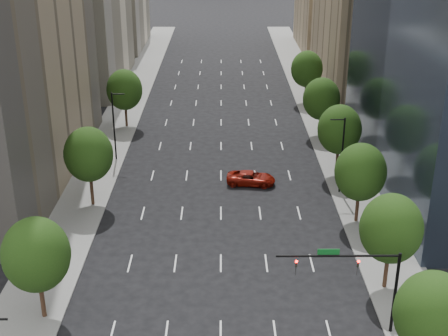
{
  "coord_description": "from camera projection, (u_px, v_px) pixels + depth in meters",
  "views": [
    {
      "loc": [
        0.11,
        -8.32,
        30.02
      ],
      "look_at": [
        0.31,
        43.48,
        8.0
      ],
      "focal_mm": 49.26,
      "sensor_mm": 36.0,
      "label": 1
    }
  ],
  "objects": [
    {
      "name": "streetlight_rn",
      "position": [
        342.0,
        153.0,
        68.17
      ],
      "size": [
        1.7,
        0.2,
        9.0
      ],
      "color": "black",
      "rests_on": "ground"
    },
    {
      "name": "tree_right_5",
      "position": [
        307.0,
        69.0,
        100.03
      ],
      "size": [
        5.2,
        5.2,
        8.75
      ],
      "color": "#382316",
      "rests_on": "ground"
    },
    {
      "name": "tree_right_0",
      "position": [
        433.0,
        314.0,
        40.35
      ],
      "size": [
        5.2,
        5.2,
        8.39
      ],
      "color": "#382316",
      "rests_on": "ground"
    },
    {
      "name": "sidewalk_right",
      "position": [
        348.0,
        175.0,
        74.65
      ],
      "size": [
        6.0,
        200.0,
        0.15
      ],
      "primitive_type": "cube",
      "color": "slate",
      "rests_on": "ground"
    },
    {
      "name": "sidewalk_left",
      "position": [
        93.0,
        175.0,
        74.54
      ],
      "size": [
        6.0,
        200.0,
        0.15
      ],
      "primitive_type": "cube",
      "color": "slate",
      "rests_on": "ground"
    },
    {
      "name": "tree_right_4",
      "position": [
        321.0,
        99.0,
        85.42
      ],
      "size": [
        5.2,
        5.2,
        8.46
      ],
      "color": "#382316",
      "rests_on": "ground"
    },
    {
      "name": "filler_right",
      "position": [
        332.0,
        13.0,
        138.76
      ],
      "size": [
        14.0,
        26.0,
        16.0
      ],
      "primitive_type": "cube",
      "color": "#8C7759",
      "rests_on": "ground"
    },
    {
      "name": "streetlight_ln",
      "position": [
        114.0,
        124.0,
        77.28
      ],
      "size": [
        1.7,
        0.2,
        9.0
      ],
      "color": "black",
      "rests_on": "ground"
    },
    {
      "name": "filler_left",
      "position": [
        112.0,
        7.0,
        140.95
      ],
      "size": [
        14.0,
        26.0,
        18.0
      ],
      "primitive_type": "cube",
      "color": "beige",
      "rests_on": "ground"
    },
    {
      "name": "tree_left_1",
      "position": [
        89.0,
        154.0,
        64.88
      ],
      "size": [
        5.2,
        5.2,
        8.97
      ],
      "color": "#382316",
      "rests_on": "ground"
    },
    {
      "name": "tree_left_2",
      "position": [
        124.0,
        90.0,
        88.92
      ],
      "size": [
        5.2,
        5.2,
        8.68
      ],
      "color": "#382316",
      "rests_on": "ground"
    },
    {
      "name": "tree_right_2",
      "position": [
        360.0,
        172.0,
        61.43
      ],
      "size": [
        5.2,
        5.2,
        8.61
      ],
      "color": "#382316",
      "rests_on": "ground"
    },
    {
      "name": "tree_left_0",
      "position": [
        36.0,
        255.0,
        46.56
      ],
      "size": [
        5.2,
        5.2,
        8.75
      ],
      "color": "#382316",
      "rests_on": "ground"
    },
    {
      "name": "parking_tan_right",
      "position": [
        366.0,
        2.0,
        105.65
      ],
      "size": [
        14.0,
        30.0,
        30.0
      ],
      "primitive_type": "cube",
      "color": "#8C7759",
      "rests_on": "ground"
    },
    {
      "name": "tree_right_3",
      "position": [
        339.0,
        130.0,
        72.37
      ],
      "size": [
        5.2,
        5.2,
        8.89
      ],
      "color": "#382316",
      "rests_on": "ground"
    },
    {
      "name": "tree_right_1",
      "position": [
        391.0,
        229.0,
        50.34
      ],
      "size": [
        5.2,
        5.2,
        8.75
      ],
      "color": "#382316",
      "rests_on": "ground"
    },
    {
      "name": "car_red_far",
      "position": [
        251.0,
        178.0,
        71.94
      ],
      "size": [
        5.95,
        3.3,
        1.58
      ],
      "primitive_type": "imported",
      "rotation": [
        0.0,
        0.0,
        1.45
      ],
      "color": "maroon",
      "rests_on": "ground"
    },
    {
      "name": "traffic_signal",
      "position": [
        364.0,
        275.0,
        45.02
      ],
      "size": [
        9.12,
        0.4,
        7.38
      ],
      "color": "black",
      "rests_on": "ground"
    }
  ]
}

